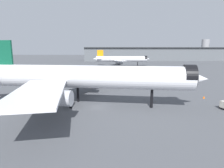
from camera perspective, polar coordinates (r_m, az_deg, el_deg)
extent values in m
plane|color=#4C4F54|center=(43.60, -4.38, -6.86)|extent=(900.00, 900.00, 0.00)
cylinder|color=white|center=(44.06, -8.40, 2.18)|extent=(48.31, 8.60, 5.16)
cone|color=white|center=(43.96, 23.30, 1.44)|extent=(6.02, 5.45, 5.06)
cylinder|color=black|center=(43.64, 22.03, 1.98)|extent=(2.69, 5.36, 5.21)
cube|color=white|center=(57.93, -8.25, 3.43)|extent=(15.27, 22.93, 0.41)
cylinder|color=#B7BAC1|center=(55.37, -7.79, 1.36)|extent=(6.92, 3.31, 2.84)
cube|color=white|center=(33.32, -20.96, -2.08)|extent=(12.65, 22.84, 0.41)
cylinder|color=#B7BAC1|center=(35.43, -17.14, -3.98)|extent=(6.92, 3.31, 2.84)
cube|color=#0F5138|center=(53.00, -30.15, 6.74)|extent=(5.79, 0.93, 8.25)
cube|color=white|center=(58.31, -27.23, 3.61)|extent=(4.94, 8.94, 0.31)
cylinder|color=black|center=(43.36, 11.76, -4.31)|extent=(0.62, 0.62, 4.13)
cylinder|color=black|center=(48.14, -10.12, -2.81)|extent=(0.62, 0.62, 4.13)
cylinder|color=black|center=(43.17, -12.31, -4.39)|extent=(0.62, 0.62, 4.13)
cylinder|color=white|center=(152.81, 2.85, 7.48)|extent=(40.27, 6.97, 4.34)
cone|color=white|center=(155.14, 10.32, 7.37)|extent=(5.05, 4.56, 4.25)
cone|color=white|center=(153.08, -4.72, 7.46)|extent=(5.90, 4.49, 4.12)
cylinder|color=black|center=(154.97, 10.01, 7.50)|extent=(2.24, 4.50, 4.38)
cube|color=white|center=(163.87, 1.56, 7.48)|extent=(10.64, 19.05, 0.35)
cylinder|color=#B7BAC1|center=(161.82, 1.92, 6.93)|extent=(5.75, 2.75, 2.39)
cube|color=white|center=(141.54, 1.82, 7.05)|extent=(12.64, 19.12, 0.35)
cylinder|color=#B7BAC1|center=(143.82, 2.18, 6.53)|extent=(5.75, 2.75, 2.39)
cube|color=orange|center=(152.74, -3.53, 8.77)|extent=(4.83, 0.75, 6.95)
cube|color=white|center=(157.57, -3.71, 7.71)|extent=(4.07, 7.43, 0.26)
cube|color=white|center=(148.21, -3.93, 7.55)|extent=(4.07, 7.43, 0.26)
cylinder|color=black|center=(154.23, 7.63, 5.97)|extent=(0.52, 0.52, 3.47)
cylinder|color=black|center=(155.22, 2.05, 6.08)|extent=(0.52, 0.52, 3.47)
cylinder|color=black|center=(150.68, 2.12, 5.96)|extent=(0.52, 0.52, 3.47)
cube|color=slate|center=(236.28, 13.79, 8.52)|extent=(175.92, 44.21, 14.44)
cube|color=#232628|center=(236.22, 13.88, 10.42)|extent=(176.20, 46.66, 1.20)
cylinder|color=#939399|center=(257.75, 26.00, 9.09)|extent=(8.85, 8.85, 24.99)
cube|color=black|center=(78.01, -9.07, 1.00)|extent=(3.57, 2.74, 0.30)
cube|color=#232833|center=(77.72, -9.78, 1.51)|extent=(1.81, 1.98, 1.20)
cube|color=#1E2D38|center=(77.59, -10.20, 1.66)|extent=(0.61, 1.27, 0.60)
cube|color=#232833|center=(78.02, -8.66, 1.46)|extent=(2.40, 2.23, 0.90)
cylinder|color=black|center=(77.06, -9.77, 0.76)|extent=(0.75, 0.53, 0.70)
cylinder|color=black|center=(78.61, -9.97, 0.93)|extent=(0.75, 0.53, 0.70)
cylinder|color=black|center=(77.47, -8.14, 0.85)|extent=(0.75, 0.53, 0.70)
cylinder|color=black|center=(79.01, -8.37, 1.03)|extent=(0.75, 0.53, 0.70)
sphere|color=black|center=(48.40, 29.48, -6.18)|extent=(0.44, 0.44, 0.44)
cone|color=#F2600C|center=(56.43, 25.70, -3.55)|extent=(0.56, 0.56, 0.70)
cone|color=#F2600C|center=(74.75, -7.85, 0.53)|extent=(0.57, 0.57, 0.71)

